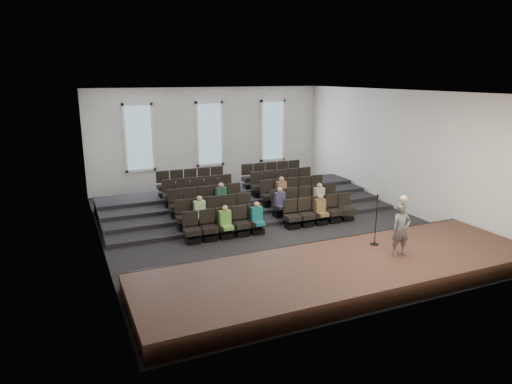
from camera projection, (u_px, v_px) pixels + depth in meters
ground at (268, 226)px, 17.34m from camera, size 14.00×14.00×0.00m
ceiling at (269, 91)px, 16.09m from camera, size 12.00×14.00×0.02m
wall_back at (209, 138)px, 22.95m from camera, size 12.00×0.04×5.00m
wall_front at (398, 213)px, 10.48m from camera, size 12.00×0.04×5.00m
wall_left at (96, 175)px, 14.38m from camera, size 0.04×14.00×5.00m
wall_right at (399, 151)px, 19.05m from camera, size 0.04×14.00×5.00m
stage at (345, 271)px, 12.75m from camera, size 11.80×3.60×0.50m
stage_lip at (313, 250)px, 14.32m from camera, size 11.80×0.06×0.52m
risers at (238, 201)px, 20.10m from camera, size 11.80×4.80×0.60m
seating_rows at (252, 199)px, 18.53m from camera, size 6.80×4.70×1.67m
windows at (210, 134)px, 22.84m from camera, size 8.44×0.10×3.24m
audience at (265, 203)px, 17.42m from camera, size 5.45×2.64×1.10m
speaker at (401, 229)px, 13.08m from camera, size 0.62×0.46×1.54m
mic_stand at (375, 230)px, 13.95m from camera, size 0.27×0.27×1.59m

